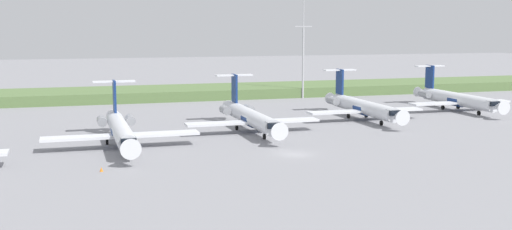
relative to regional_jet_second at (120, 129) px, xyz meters
The scene contains 8 objects.
ground_plane 28.42m from the regional_jet_second, 36.24° to the left, with size 500.00×500.00×0.00m, color gray.
grass_berm 66.09m from the regional_jet_second, 69.78° to the left, with size 320.00×20.00×2.44m, color #597542.
regional_jet_second is the anchor object (origin of this frame).
regional_jet_third 23.45m from the regional_jet_second, 18.20° to the left, with size 22.81×31.00×9.00m.
regional_jet_fourth 48.97m from the regional_jet_second, 17.39° to the left, with size 22.81×31.00×9.00m.
regional_jet_fifth 74.79m from the regional_jet_second, 16.20° to the left, with size 22.81×31.00×9.00m.
antenna_mast 71.78m from the regional_jet_second, 46.72° to the left, with size 4.40×0.50×27.16m.
safety_cone_front_marker 16.85m from the regional_jet_second, 102.86° to the right, with size 0.44×0.44×0.55m, color orange.
Camera 1 is at (-30.12, -81.39, 17.80)m, focal length 44.29 mm.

